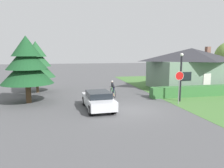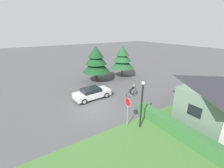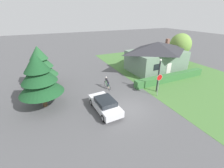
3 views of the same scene
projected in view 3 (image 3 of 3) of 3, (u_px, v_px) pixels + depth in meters
ground_plane at (130, 109)px, 15.39m from camera, size 140.00×140.00×0.00m
grass_verge_right at (182, 77)px, 23.21m from camera, size 16.00×36.00×0.01m
cottage_house at (156, 56)px, 24.97m from camera, size 9.87×6.73×4.96m
hedge_row at (171, 77)px, 21.63m from camera, size 11.96×0.90×1.00m
sedan_left_lane at (105, 105)px, 14.86m from camera, size 2.09×4.50×1.38m
cyclist at (107, 83)px, 19.35m from camera, size 0.44×1.87×1.54m
stop_sign at (159, 81)px, 17.02m from camera, size 0.72×0.07×2.72m
street_lamp at (159, 73)px, 17.80m from camera, size 0.29×0.29×4.27m
conifer_tall_near at (39, 77)px, 14.45m from camera, size 4.30×4.30×5.64m
conifer_tall_far at (40, 63)px, 18.60m from camera, size 3.90×3.90×5.43m
deciduous_tree_right at (180, 45)px, 27.54m from camera, size 3.80×3.80×5.67m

